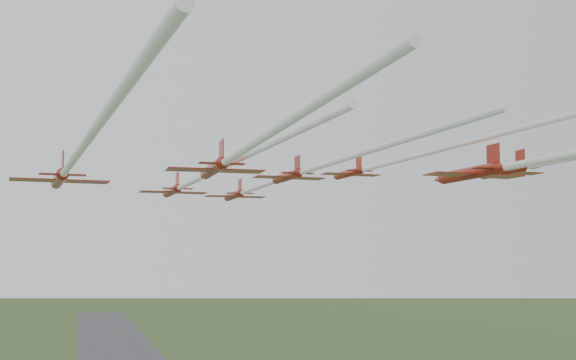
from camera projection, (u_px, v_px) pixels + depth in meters
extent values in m
cylinder|color=#A52314|center=(234.00, 195.00, 119.35)|extent=(1.49, 8.54, 1.10)
cone|color=#A52314|center=(226.00, 198.00, 124.24)|extent=(1.18, 1.85, 1.10)
cone|color=#A52314|center=(242.00, 193.00, 114.74)|extent=(1.05, 1.25, 1.00)
ellipsoid|color=black|center=(231.00, 194.00, 121.29)|extent=(0.46, 0.97, 0.32)
cube|color=#A52314|center=(235.00, 197.00, 118.56)|extent=(8.91, 3.00, 0.10)
cube|color=#A52314|center=(240.00, 193.00, 115.64)|extent=(4.05, 1.38, 0.08)
cube|color=#A52314|center=(240.00, 186.00, 115.95)|extent=(0.18, 1.80, 2.00)
cylinder|color=white|center=(280.00, 179.00, 96.51)|extent=(2.32, 37.26, 0.60)
cylinder|color=#A52314|center=(172.00, 191.00, 101.57)|extent=(1.58, 8.10, 1.04)
cone|color=#A52314|center=(165.00, 194.00, 106.17)|extent=(1.15, 1.77, 1.04)
cone|color=#A52314|center=(179.00, 188.00, 97.23)|extent=(1.02, 1.20, 0.95)
ellipsoid|color=black|center=(169.00, 189.00, 103.39)|extent=(0.46, 0.92, 0.30)
cube|color=#A52314|center=(173.00, 192.00, 100.83)|extent=(8.48, 3.01, 0.09)
cube|color=#A52314|center=(177.00, 188.00, 98.08)|extent=(3.86, 1.39, 0.08)
cube|color=#A52314|center=(177.00, 180.00, 98.37)|extent=(0.21, 1.71, 1.89)
cylinder|color=white|center=(236.00, 161.00, 71.49)|extent=(4.13, 53.43, 0.57)
cylinder|color=#A52314|center=(349.00, 173.00, 107.14)|extent=(1.63, 7.65, 0.98)
cone|color=#A52314|center=(335.00, 177.00, 111.45)|extent=(1.12, 1.69, 0.98)
cone|color=#A52314|center=(362.00, 170.00, 103.08)|extent=(0.98, 1.14, 0.89)
ellipsoid|color=black|center=(343.00, 172.00, 108.85)|extent=(0.45, 0.88, 0.29)
cube|color=#A52314|center=(351.00, 175.00, 106.45)|extent=(8.03, 2.99, 0.09)
cube|color=#A52314|center=(359.00, 171.00, 103.87)|extent=(3.65, 1.38, 0.07)
cube|color=#A52314|center=(359.00, 163.00, 104.15)|extent=(0.23, 1.61, 1.79)
cylinder|color=white|center=(468.00, 142.00, 79.64)|extent=(4.77, 48.91, 0.54)
cylinder|color=#A52314|center=(59.00, 179.00, 80.21)|extent=(2.02, 9.27, 1.19)
cone|color=#A52314|center=(56.00, 184.00, 85.42)|extent=(1.36, 2.05, 1.19)
cone|color=#A52314|center=(63.00, 173.00, 75.30)|extent=(1.19, 1.39, 1.08)
ellipsoid|color=black|center=(58.00, 177.00, 82.28)|extent=(0.55, 1.06, 0.35)
cube|color=#A52314|center=(60.00, 181.00, 79.37)|extent=(9.74, 3.66, 0.11)
cube|color=#A52314|center=(62.00, 175.00, 76.26)|extent=(4.43, 1.68, 0.09)
cube|color=#A52314|center=(63.00, 162.00, 76.59)|extent=(0.28, 1.95, 2.16)
cylinder|color=white|center=(95.00, 129.00, 50.41)|extent=(5.34, 51.84, 0.65)
cylinder|color=#A52314|center=(287.00, 176.00, 91.13)|extent=(1.62, 7.84, 1.01)
cone|color=#A52314|center=(274.00, 181.00, 95.56)|extent=(1.13, 1.72, 1.01)
cone|color=#A52314|center=(300.00, 172.00, 86.96)|extent=(1.00, 1.17, 0.92)
ellipsoid|color=black|center=(282.00, 175.00, 92.89)|extent=(0.45, 0.90, 0.29)
cube|color=#A52314|center=(289.00, 178.00, 90.41)|extent=(8.22, 3.01, 0.09)
cube|color=#A52314|center=(298.00, 173.00, 87.77)|extent=(3.74, 1.38, 0.07)
cube|color=#A52314|center=(297.00, 164.00, 88.05)|extent=(0.22, 1.65, 1.83)
cylinder|color=white|center=(378.00, 148.00, 68.72)|extent=(3.53, 37.72, 0.55)
cylinder|color=#A52314|center=(503.00, 171.00, 95.17)|extent=(1.55, 8.48, 1.09)
cone|color=#A52314|center=(480.00, 176.00, 100.01)|extent=(1.19, 1.84, 1.09)
cone|color=#A52314|center=(526.00, 167.00, 90.61)|extent=(1.06, 1.24, 0.99)
ellipsoid|color=black|center=(493.00, 170.00, 97.09)|extent=(0.47, 0.96, 0.32)
cube|color=#A52314|center=(506.00, 173.00, 94.39)|extent=(8.86, 3.05, 0.10)
cube|color=#A52314|center=(521.00, 168.00, 91.51)|extent=(4.03, 1.40, 0.08)
cube|color=#A52314|center=(520.00, 158.00, 91.81)|extent=(0.20, 1.79, 1.98)
cylinder|color=#A52314|center=(214.00, 169.00, 72.03)|extent=(1.22, 8.35, 1.08)
cone|color=#A52314|center=(204.00, 175.00, 76.87)|extent=(1.11, 1.78, 1.08)
cone|color=#A52314|center=(224.00, 162.00, 67.48)|extent=(1.00, 1.19, 0.98)
ellipsoid|color=black|center=(210.00, 167.00, 73.95)|extent=(0.43, 0.94, 0.31)
cube|color=#A52314|center=(215.00, 170.00, 71.25)|extent=(8.67, 2.69, 0.10)
cube|color=#A52314|center=(222.00, 164.00, 68.37)|extent=(3.94, 1.24, 0.08)
cube|color=#A52314|center=(221.00, 151.00, 68.67)|extent=(0.13, 1.77, 1.96)
cylinder|color=white|center=(285.00, 124.00, 48.80)|extent=(1.21, 37.90, 0.59)
cylinder|color=#A52314|center=(469.00, 174.00, 78.41)|extent=(2.14, 9.49, 1.22)
cone|color=#A52314|center=(439.00, 179.00, 83.73)|extent=(1.41, 2.10, 1.22)
cone|color=#A52314|center=(502.00, 167.00, 73.40)|extent=(1.23, 1.43, 1.11)
ellipsoid|color=black|center=(457.00, 171.00, 80.52)|extent=(0.57, 1.09, 0.35)
cube|color=#A52314|center=(474.00, 175.00, 77.55)|extent=(9.98, 3.82, 0.11)
cube|color=#A52314|center=(495.00, 169.00, 74.38)|extent=(4.54, 1.76, 0.09)
cube|color=#A52314|center=(493.00, 156.00, 74.71)|extent=(0.31, 2.00, 2.22)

